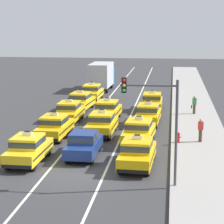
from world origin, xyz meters
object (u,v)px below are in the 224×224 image
object	(u,v)px
pedestrian_mid_block	(194,105)
fire_hydrant	(178,137)
sedan_center_nearest	(84,144)
taxi_left_third	(69,111)
taxi_left_fifth	(92,92)
taxi_left_nearest	(28,148)
traffic_light_pole	(157,113)
pedestrian_near_crosswalk	(201,130)
taxi_right_nearest	(137,152)
taxi_center_third	(107,110)
taxi_right_third	(148,114)
taxi_right_fourth	(152,101)
box_truck_left_sixth	(102,75)
taxi_left_fourth	(81,101)
taxi_right_second	(139,131)
taxi_left_second	(54,126)
taxi_center_second	(102,123)

from	to	relation	value
pedestrian_mid_block	fire_hydrant	xyz separation A→B (m)	(-1.47, -10.39, -0.41)
sedan_center_nearest	fire_hydrant	world-z (taller)	sedan_center_nearest
taxi_left_third	taxi_left_fifth	world-z (taller)	same
taxi_left_nearest	traffic_light_pole	size ratio (longest dim) A/B	0.82
pedestrian_near_crosswalk	traffic_light_pole	xyz separation A→B (m)	(-2.69, -9.06, 2.86)
taxi_right_nearest	taxi_left_fifth	bearing A→B (deg)	105.97
taxi_center_third	pedestrian_near_crosswalk	size ratio (longest dim) A/B	2.87
taxi_right_nearest	pedestrian_mid_block	xyz separation A→B (m)	(3.85, 15.74, 0.08)
taxi_left_fifth	taxi_left_third	bearing A→B (deg)	-90.43
taxi_left_third	traffic_light_pole	size ratio (longest dim) A/B	0.82
taxi_right_third	traffic_light_pole	world-z (taller)	traffic_light_pole
sedan_center_nearest	taxi_right_fourth	bearing A→B (deg)	77.52
sedan_center_nearest	taxi_center_third	bearing A→B (deg)	90.26
box_truck_left_sixth	fire_hydrant	size ratio (longest dim) A/B	9.59
taxi_left_fifth	taxi_right_third	xyz separation A→B (m)	(6.47, -11.07, 0.00)
taxi_left_nearest	taxi_right_third	xyz separation A→B (m)	(6.46, 11.49, 0.00)
taxi_left_fourth	taxi_right_fourth	world-z (taller)	same
taxi_right_second	taxi_left_third	bearing A→B (deg)	134.06
pedestrian_near_crosswalk	taxi_right_third	bearing A→B (deg)	123.97
taxi_left_fifth	box_truck_left_sixth	size ratio (longest dim) A/B	0.65
taxi_left_third	pedestrian_mid_block	bearing A→B (deg)	20.59
traffic_light_pole	sedan_center_nearest	bearing A→B (deg)	133.02
taxi_left_second	taxi_right_fourth	xyz separation A→B (m)	(6.44, 11.36, 0.00)
pedestrian_near_crosswalk	traffic_light_pole	distance (m)	9.88
taxi_left_fifth	sedan_center_nearest	size ratio (longest dim) A/B	1.06
taxi_left_third	taxi_left_fifth	size ratio (longest dim) A/B	1.00
taxi_center_second	taxi_right_nearest	size ratio (longest dim) A/B	0.99
taxi_left_third	pedestrian_mid_block	world-z (taller)	taxi_left_third
taxi_left_third	fire_hydrant	size ratio (longest dim) A/B	6.28
taxi_left_fourth	pedestrian_near_crosswalk	size ratio (longest dim) A/B	2.89
taxi_left_third	taxi_center_second	size ratio (longest dim) A/B	1.00
taxi_left_fourth	box_truck_left_sixth	distance (m)	13.23
taxi_right_fourth	fire_hydrant	size ratio (longest dim) A/B	6.25
taxi_left_fifth	taxi_right_nearest	bearing A→B (deg)	-74.03
pedestrian_near_crosswalk	taxi_right_nearest	bearing A→B (deg)	-123.84
taxi_right_fourth	taxi_center_second	bearing A→B (deg)	-107.86
taxi_left_fifth	sedan_center_nearest	world-z (taller)	taxi_left_fifth
taxi_right_fourth	taxi_right_nearest	bearing A→B (deg)	-90.20
taxi_left_fifth	pedestrian_near_crosswalk	distance (m)	19.74
sedan_center_nearest	pedestrian_mid_block	bearing A→B (deg)	62.61
taxi_right_third	fire_hydrant	bearing A→B (deg)	-68.98
taxi_left_fourth	taxi_left_third	bearing A→B (deg)	-89.58
taxi_left_fifth	taxi_right_fourth	xyz separation A→B (m)	(6.53, -5.13, 0.00)
sedan_center_nearest	traffic_light_pole	bearing A→B (deg)	-46.98
taxi_left_fourth	taxi_left_nearest	bearing A→B (deg)	-89.55
taxi_left_nearest	taxi_left_second	size ratio (longest dim) A/B	0.99
traffic_light_pole	taxi_right_second	bearing A→B (deg)	99.72
taxi_center_third	taxi_right_second	bearing A→B (deg)	-66.58
sedan_center_nearest	taxi_left_fourth	bearing A→B (deg)	101.65
taxi_left_nearest	taxi_center_third	distance (m)	13.04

